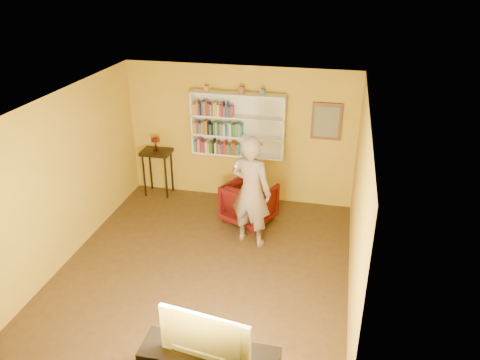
% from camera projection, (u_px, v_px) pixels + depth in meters
% --- Properties ---
extents(room_shell, '(5.30, 5.80, 2.88)m').
position_uv_depth(room_shell, '(204.00, 211.00, 7.09)').
color(room_shell, '#3F2B14').
rests_on(room_shell, ground).
extents(bookshelf, '(1.80, 0.29, 1.23)m').
position_uv_depth(bookshelf, '(239.00, 124.00, 8.96)').
color(bookshelf, white).
rests_on(bookshelf, room_shell).
extents(books_row_lower, '(0.90, 0.19, 0.27)m').
position_uv_depth(books_row_lower, '(217.00, 147.00, 9.15)').
color(books_row_lower, teal).
rests_on(books_row_lower, bookshelf).
extents(books_row_middle, '(0.95, 0.19, 0.27)m').
position_uv_depth(books_row_middle, '(219.00, 129.00, 8.97)').
color(books_row_middle, gold).
rests_on(books_row_middle, bookshelf).
extents(books_row_upper, '(0.78, 0.19, 0.27)m').
position_uv_depth(books_row_upper, '(213.00, 109.00, 8.83)').
color(books_row_upper, gold).
rests_on(books_row_upper, bookshelf).
extents(ornament_left, '(0.08, 0.08, 0.11)m').
position_uv_depth(ornament_left, '(207.00, 89.00, 8.74)').
color(ornament_left, '#C77F38').
rests_on(ornament_left, bookshelf).
extents(ornament_centre, '(0.09, 0.09, 0.13)m').
position_uv_depth(ornament_centre, '(242.00, 90.00, 8.60)').
color(ornament_centre, brown).
rests_on(ornament_centre, bookshelf).
extents(ornament_right, '(0.08, 0.08, 0.11)m').
position_uv_depth(ornament_right, '(262.00, 92.00, 8.53)').
color(ornament_right, slate).
rests_on(ornament_right, bookshelf).
extents(framed_painting, '(0.55, 0.05, 0.70)m').
position_uv_depth(framed_painting, '(326.00, 122.00, 8.61)').
color(framed_painting, '#5C321A').
rests_on(framed_painting, room_shell).
extents(console_table, '(0.59, 0.45, 0.96)m').
position_uv_depth(console_table, '(157.00, 158.00, 9.49)').
color(console_table, black).
rests_on(console_table, ground).
extents(ruby_lustre, '(0.18, 0.18, 0.29)m').
position_uv_depth(ruby_lustre, '(155.00, 141.00, 9.33)').
color(ruby_lustre, maroon).
rests_on(ruby_lustre, console_table).
extents(armchair, '(1.09, 1.10, 0.76)m').
position_uv_depth(armchair, '(249.00, 203.00, 8.66)').
color(armchair, '#3F0406').
rests_on(armchair, ground).
extents(person, '(0.82, 0.65, 1.96)m').
position_uv_depth(person, '(251.00, 191.00, 7.75)').
color(person, '#776657').
rests_on(person, ground).
extents(game_remote, '(0.04, 0.15, 0.04)m').
position_uv_depth(game_remote, '(237.00, 165.00, 7.16)').
color(game_remote, silver).
rests_on(game_remote, person).
extents(television, '(1.04, 0.27, 0.59)m').
position_uv_depth(television, '(208.00, 331.00, 5.03)').
color(television, black).
rests_on(television, tv_cabinet).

